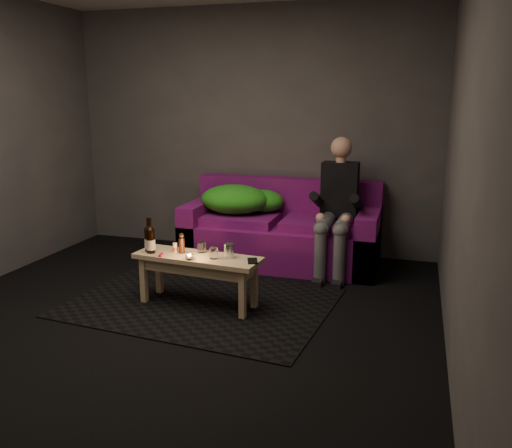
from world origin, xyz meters
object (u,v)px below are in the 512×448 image
(person, at_px, (337,204))
(steel_cup, at_px, (229,251))
(beer_bottle_b, at_px, (151,240))
(coffee_table, at_px, (198,265))
(sofa, at_px, (282,233))
(beer_bottle_a, at_px, (149,239))

(person, height_order, steel_cup, person)
(person, bearing_deg, beer_bottle_b, -137.01)
(person, xyz_separation_m, beer_bottle_b, (-1.33, -1.24, -0.14))
(coffee_table, bearing_deg, steel_cup, 4.77)
(sofa, xyz_separation_m, steel_cup, (-0.10, -1.34, 0.18))
(sofa, bearing_deg, coffee_table, -104.98)
(steel_cup, bearing_deg, beer_bottle_b, -174.88)
(sofa, bearing_deg, beer_bottle_a, -120.22)
(person, height_order, beer_bottle_b, person)
(beer_bottle_a, xyz_separation_m, beer_bottle_b, (0.04, -0.04, 0.00))
(person, relative_size, coffee_table, 1.21)
(coffee_table, relative_size, beer_bottle_b, 3.67)
(beer_bottle_a, relative_size, steel_cup, 2.55)
(coffee_table, height_order, steel_cup, steel_cup)
(coffee_table, distance_m, beer_bottle_b, 0.44)
(beer_bottle_a, xyz_separation_m, steel_cup, (0.69, 0.02, -0.05))
(coffee_table, xyz_separation_m, beer_bottle_a, (-0.43, 0.00, 0.18))
(steel_cup, bearing_deg, beer_bottle_a, -178.20)
(beer_bottle_a, height_order, steel_cup, beer_bottle_a)
(sofa, height_order, coffee_table, sofa)
(coffee_table, relative_size, beer_bottle_a, 3.76)
(beer_bottle_a, bearing_deg, person, 41.38)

